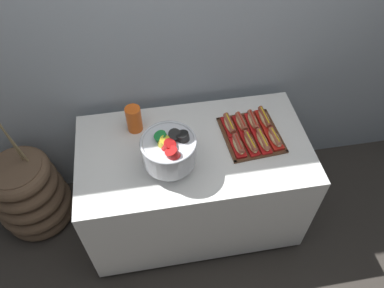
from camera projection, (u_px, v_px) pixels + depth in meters
ground_plane at (193, 215)px, 2.77m from camera, size 10.00×10.00×0.00m
back_wall at (179, 23)px, 2.09m from camera, size 6.00×0.10×2.60m
buffet_table at (194, 184)px, 2.46m from camera, size 1.38×0.75×0.79m
floor_vase at (30, 194)px, 2.55m from camera, size 0.50×0.50×1.16m
serving_tray at (251, 135)px, 2.23m from camera, size 0.36×0.38×0.01m
hot_dog_0 at (238, 145)px, 2.14m from camera, size 0.07×0.16×0.06m
hot_dog_1 at (250, 143)px, 2.15m from camera, size 0.08×0.18×0.06m
hot_dog_2 at (263, 141)px, 2.16m from camera, size 0.07×0.18×0.06m
hot_dog_3 at (275, 138)px, 2.17m from camera, size 0.08×0.16×0.06m
hot_dog_4 at (229, 125)px, 2.24m from camera, size 0.07×0.17×0.06m
hot_dog_5 at (241, 123)px, 2.25m from camera, size 0.08×0.16×0.06m
hot_dog_6 at (253, 121)px, 2.27m from camera, size 0.06×0.16×0.06m
hot_dog_7 at (264, 119)px, 2.28m from camera, size 0.07×0.18×0.06m
punch_bowl at (169, 150)px, 1.96m from camera, size 0.30×0.30×0.27m
cup_stack at (134, 119)px, 2.21m from camera, size 0.09×0.09×0.17m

